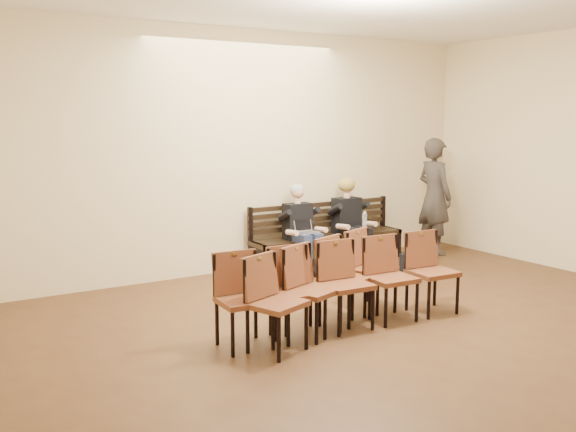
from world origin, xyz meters
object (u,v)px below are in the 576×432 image
laptop (308,234)px  chair_row_front (346,286)px  chair_row_back (330,285)px  bench (328,249)px  bag (414,262)px  seated_man (301,229)px  seated_woman (350,224)px  water_bottle (364,228)px  passerby (435,188)px

laptop → chair_row_front: 2.59m
chair_row_back → bench: bearing=34.7°
laptop → bag: size_ratio=0.76×
seated_man → chair_row_back: 2.69m
seated_woman → water_bottle: (0.12, -0.21, -0.04)m
bench → water_bottle: 0.65m
water_bottle → bag: bearing=-70.3°
seated_man → passerby: bearing=-4.4°
seated_man → chair_row_front: seated_man is taller
seated_woman → bag: (0.40, -1.01, -0.47)m
seated_woman → chair_row_front: 3.19m
bag → passerby: bearing=34.8°
bench → passerby: passerby is taller
bench → water_bottle: size_ratio=10.66×
seated_man → laptop: bearing=-86.7°
bag → chair_row_front: size_ratio=0.14×
seated_man → passerby: size_ratio=0.55×
water_bottle → chair_row_back: size_ratio=0.11×
bench → passerby: size_ratio=1.18×
chair_row_front → seated_man: bearing=70.4°
bench → bag: bench is taller
seated_man → water_bottle: 1.05m
seated_man → laptop: 0.17m
seated_man → chair_row_front: size_ratio=0.42×
seated_woman → chair_row_back: (-2.11, -2.40, -0.14)m
seated_man → bag: 1.72m
laptop → passerby: 2.55m
seated_man → laptop: (0.01, -0.16, -0.05)m
bench → chair_row_back: size_ratio=1.14×
water_bottle → passerby: bearing=0.6°
seated_man → bag: seated_man is taller
seated_man → passerby: passerby is taller
laptop → chair_row_back: chair_row_back is taller
water_bottle → chair_row_front: (-2.08, -2.30, -0.10)m
bench → seated_woman: seated_woman is taller
laptop → water_bottle: water_bottle is taller
seated_man → chair_row_front: (-1.06, -2.51, -0.14)m
seated_man → chair_row_back: (-1.20, -2.40, -0.14)m
laptop → water_bottle: bearing=-1.7°
seated_man → seated_woman: 0.91m
bag → passerby: (1.18, 0.82, 0.96)m
seated_woman → bag: 1.19m
bench → seated_man: seated_man is taller
bench → water_bottle: (0.44, -0.33, 0.35)m
bench → chair_row_back: bearing=-125.2°
passerby → chair_row_back: bearing=122.2°
bag → seated_man: bearing=142.4°
bench → chair_row_back: 3.10m
water_bottle → chair_row_front: bearing=-132.1°
laptop → bench: bearing=27.0°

